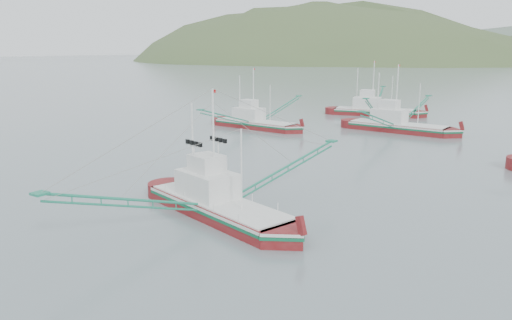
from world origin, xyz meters
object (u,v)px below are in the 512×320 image
Objects in this scene: main_boat at (217,191)px; bg_boat_far at (397,122)px; bg_boat_left at (255,119)px; bg_boat_extra at (374,105)px.

bg_boat_far is (-1.57, 42.03, -0.43)m from main_boat.
main_boat is 1.00× the size of bg_boat_left.
bg_boat_left is at bearing -152.07° from bg_boat_far.
bg_boat_far and bg_boat_extra have the same top height.
bg_boat_left is (-18.12, -8.63, -0.09)m from bg_boat_far.
bg_boat_extra reaches higher than bg_boat_left.
bg_boat_left is (-19.68, 33.40, -0.52)m from main_boat.
bg_boat_extra is at bearing 71.35° from bg_boat_left.
bg_boat_far is at bearing -72.68° from bg_boat_extra.
bg_boat_far reaches higher than bg_boat_left.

